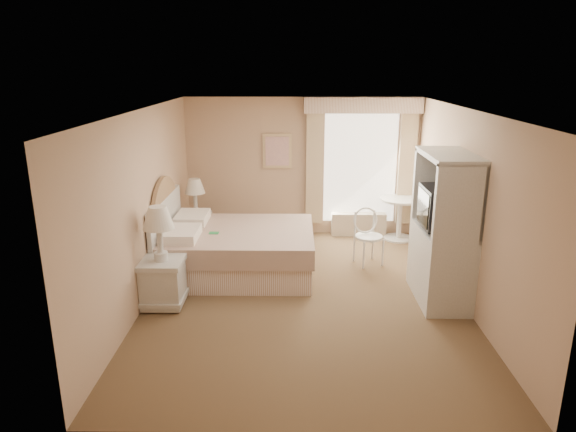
{
  "coord_description": "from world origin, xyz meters",
  "views": [
    {
      "loc": [
        -0.14,
        -6.44,
        3.04
      ],
      "look_at": [
        -0.22,
        0.3,
        1.05
      ],
      "focal_mm": 32.0,
      "sensor_mm": 36.0,
      "label": 1
    }
  ],
  "objects_px": {
    "cafe_chair": "(367,232)",
    "armoire": "(443,241)",
    "nightstand_far": "(196,221)",
    "nightstand_near": "(162,270)",
    "round_table": "(400,212)",
    "bed": "(230,249)"
  },
  "relations": [
    {
      "from": "nightstand_far",
      "to": "round_table",
      "type": "relative_size",
      "value": 1.52
    },
    {
      "from": "nightstand_near",
      "to": "armoire",
      "type": "height_order",
      "value": "armoire"
    },
    {
      "from": "nightstand_near",
      "to": "armoire",
      "type": "distance_m",
      "value": 3.68
    },
    {
      "from": "nightstand_near",
      "to": "round_table",
      "type": "xyz_separation_m",
      "value": [
        3.59,
        2.73,
        0.01
      ]
    },
    {
      "from": "nightstand_near",
      "to": "round_table",
      "type": "relative_size",
      "value": 1.74
    },
    {
      "from": "nightstand_far",
      "to": "bed",
      "type": "bearing_deg",
      "value": -59.73
    },
    {
      "from": "bed",
      "to": "nightstand_far",
      "type": "xyz_separation_m",
      "value": [
        -0.73,
        1.25,
        0.06
      ]
    },
    {
      "from": "nightstand_far",
      "to": "armoire",
      "type": "relative_size",
      "value": 0.58
    },
    {
      "from": "nightstand_near",
      "to": "round_table",
      "type": "height_order",
      "value": "nightstand_near"
    },
    {
      "from": "bed",
      "to": "armoire",
      "type": "xyz_separation_m",
      "value": [
        2.93,
        -0.87,
        0.44
      ]
    },
    {
      "from": "nightstand_far",
      "to": "armoire",
      "type": "distance_m",
      "value": 4.24
    },
    {
      "from": "round_table",
      "to": "nightstand_near",
      "type": "bearing_deg",
      "value": -142.75
    },
    {
      "from": "bed",
      "to": "cafe_chair",
      "type": "relative_size",
      "value": 2.55
    },
    {
      "from": "bed",
      "to": "nightstand_near",
      "type": "xyz_separation_m",
      "value": [
        -0.73,
        -1.14,
        0.12
      ]
    },
    {
      "from": "cafe_chair",
      "to": "nightstand_near",
      "type": "bearing_deg",
      "value": -171.01
    },
    {
      "from": "bed",
      "to": "armoire",
      "type": "bearing_deg",
      "value": -16.64
    },
    {
      "from": "bed",
      "to": "cafe_chair",
      "type": "xyz_separation_m",
      "value": [
        2.13,
        0.43,
        0.14
      ]
    },
    {
      "from": "armoire",
      "to": "bed",
      "type": "bearing_deg",
      "value": 163.36
    },
    {
      "from": "nightstand_far",
      "to": "cafe_chair",
      "type": "xyz_separation_m",
      "value": [
        2.85,
        -0.82,
        0.08
      ]
    },
    {
      "from": "bed",
      "to": "cafe_chair",
      "type": "height_order",
      "value": "bed"
    },
    {
      "from": "nightstand_far",
      "to": "armoire",
      "type": "bearing_deg",
      "value": -30.14
    },
    {
      "from": "cafe_chair",
      "to": "armoire",
      "type": "distance_m",
      "value": 1.56
    }
  ]
}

